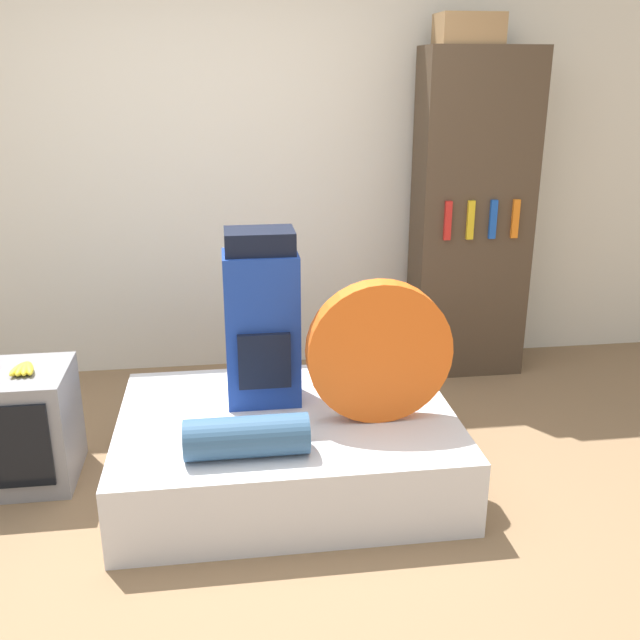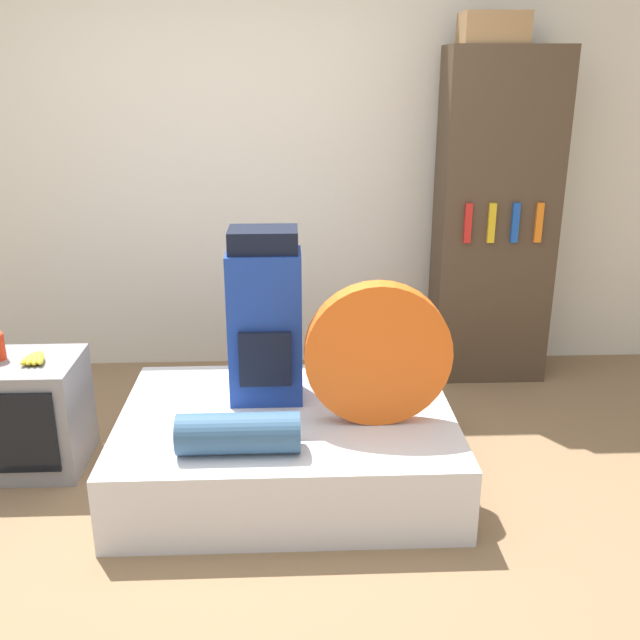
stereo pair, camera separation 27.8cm
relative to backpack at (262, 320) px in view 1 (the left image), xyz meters
name	(u,v)px [view 1 (the left image)]	position (x,y,z in m)	size (l,w,h in m)	color
ground_plane	(248,534)	(-0.11, -0.57, -0.75)	(16.00, 16.00, 0.00)	#846647
wall_back	(228,165)	(-0.11, 1.33, 0.55)	(8.00, 0.05, 2.60)	silver
bed	(288,447)	(0.10, -0.17, -0.57)	(1.54, 1.13, 0.35)	silver
backpack	(262,320)	(0.00, 0.00, 0.00)	(0.34, 0.28, 0.83)	navy
tent_bag	(379,352)	(0.50, -0.27, -0.08)	(0.65, 0.10, 0.65)	#E05B19
sleeping_roll	(247,437)	(-0.10, -0.53, -0.32)	(0.51, 0.17, 0.17)	#33567A
television	(14,427)	(-1.16, 0.01, -0.47)	(0.54, 0.46, 0.55)	gray
banana_bunch	(24,369)	(-1.08, 0.00, -0.18)	(0.12, 0.16, 0.04)	yellow
bookshelf	(471,218)	(1.35, 1.04, 0.24)	(0.69, 0.36, 1.98)	#473828
cardboard_box	(469,29)	(1.25, 1.02, 1.32)	(0.36, 0.25, 0.17)	#99754C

